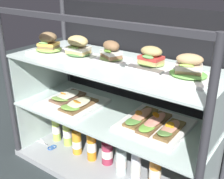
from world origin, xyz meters
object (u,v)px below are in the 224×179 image
object	(u,v)px
plated_roll_sandwich_mid_right	(78,49)
kitchen_scissors	(49,146)
juice_bottle_front_right_end	(92,146)
open_sandwich_tray_mid_right	(154,124)
plated_roll_sandwich_far_right	(151,59)
juice_bottle_front_fourth	(121,160)
plated_roll_sandwich_near_right_corner	(111,54)
plated_roll_sandwich_center	(188,71)
juice_bottle_front_left_end	(107,152)
juice_bottle_front_second	(67,131)
open_sandwich_tray_far_right	(72,102)
juice_bottle_tucked_behind	(136,166)
juice_bottle_back_right	(77,141)
plated_roll_sandwich_left_of_center	(49,46)
juice_bottle_back_left	(155,172)
juice_bottle_near_post	(56,128)

from	to	relation	value
plated_roll_sandwich_mid_right	kitchen_scissors	world-z (taller)	plated_roll_sandwich_mid_right
juice_bottle_front_right_end	open_sandwich_tray_mid_right	bearing A→B (deg)	7.13
plated_roll_sandwich_far_right	juice_bottle_front_fourth	xyz separation A→B (m)	(-0.11, -0.10, -0.60)
plated_roll_sandwich_near_right_corner	plated_roll_sandwich_center	world-z (taller)	plated_roll_sandwich_center
plated_roll_sandwich_far_right	juice_bottle_front_left_end	distance (m)	0.66
juice_bottle_front_left_end	juice_bottle_front_second	bearing A→B (deg)	179.60
open_sandwich_tray_far_right	juice_bottle_front_right_end	distance (m)	0.30
juice_bottle_front_left_end	juice_bottle_tucked_behind	world-z (taller)	juice_bottle_tucked_behind
plated_roll_sandwich_near_right_corner	juice_bottle_back_right	xyz separation A→B (m)	(-0.24, -0.05, -0.61)
juice_bottle_front_right_end	open_sandwich_tray_far_right	bearing A→B (deg)	-177.74
plated_roll_sandwich_left_of_center	juice_bottle_back_left	bearing A→B (deg)	2.94
plated_roll_sandwich_left_of_center	juice_bottle_front_second	bearing A→B (deg)	50.68
plated_roll_sandwich_mid_right	juice_bottle_tucked_behind	world-z (taller)	plated_roll_sandwich_mid_right
plated_roll_sandwich_mid_right	plated_roll_sandwich_center	bearing A→B (deg)	3.81
plated_roll_sandwich_center	open_sandwich_tray_far_right	bearing A→B (deg)	-176.08
open_sandwich_tray_far_right	plated_roll_sandwich_left_of_center	bearing A→B (deg)	-171.78
plated_roll_sandwich_far_right	juice_bottle_back_left	world-z (taller)	plated_roll_sandwich_far_right
plated_roll_sandwich_center	juice_bottle_tucked_behind	distance (m)	0.64
plated_roll_sandwich_near_right_corner	juice_bottle_back_left	world-z (taller)	plated_roll_sandwich_near_right_corner
open_sandwich_tray_mid_right	juice_bottle_near_post	size ratio (longest dim) A/B	1.57
juice_bottle_back_right	plated_roll_sandwich_far_right	bearing A→B (deg)	12.26
plated_roll_sandwich_mid_right	plated_roll_sandwich_near_right_corner	xyz separation A→B (m)	(0.19, 0.04, -0.01)
juice_bottle_tucked_behind	kitchen_scissors	bearing A→B (deg)	-173.94
open_sandwich_tray_far_right	juice_bottle_front_second	bearing A→B (deg)	160.68
juice_bottle_front_second	juice_bottle_front_left_end	xyz separation A→B (m)	(0.34, -0.00, -0.02)
juice_bottle_back_left	juice_bottle_front_fourth	bearing A→B (deg)	-176.64
plated_roll_sandwich_left_of_center	plated_roll_sandwich_center	distance (m)	0.83
open_sandwich_tray_far_right	juice_bottle_near_post	world-z (taller)	open_sandwich_tray_far_right
juice_bottle_back_left	kitchen_scissors	world-z (taller)	juice_bottle_back_left
open_sandwich_tray_far_right	open_sandwich_tray_mid_right	distance (m)	0.53
plated_roll_sandwich_mid_right	plated_roll_sandwich_center	world-z (taller)	plated_roll_sandwich_mid_right
plated_roll_sandwich_left_of_center	open_sandwich_tray_far_right	size ratio (longest dim) A/B	0.57
juice_bottle_front_second	juice_bottle_near_post	bearing A→B (deg)	-177.97
juice_bottle_tucked_behind	juice_bottle_back_left	size ratio (longest dim) A/B	1.03
plated_roll_sandwich_far_right	juice_bottle_front_left_end	xyz separation A→B (m)	(-0.23, -0.07, -0.61)
open_sandwich_tray_far_right	juice_bottle_near_post	bearing A→B (deg)	171.25
juice_bottle_front_second	open_sandwich_tray_far_right	bearing A→B (deg)	-19.32
juice_bottle_front_second	open_sandwich_tray_mid_right	bearing A→B (deg)	1.76
juice_bottle_back_right	plated_roll_sandwich_near_right_corner	bearing A→B (deg)	11.58
plated_roll_sandwich_near_right_corner	juice_bottle_tucked_behind	distance (m)	0.64
juice_bottle_near_post	juice_bottle_front_fourth	world-z (taller)	juice_bottle_front_fourth
juice_bottle_back_right	juice_bottle_front_left_end	world-z (taller)	juice_bottle_back_right
plated_roll_sandwich_near_right_corner	open_sandwich_tray_mid_right	bearing A→B (deg)	0.94
kitchen_scissors	juice_bottle_front_second	bearing A→B (deg)	47.65
juice_bottle_near_post	juice_bottle_back_left	xyz separation A→B (m)	(0.78, -0.02, 0.01)
plated_roll_sandwich_center	juice_bottle_back_right	distance (m)	0.90
juice_bottle_back_right	juice_bottle_front_right_end	xyz separation A→B (m)	(0.12, 0.00, 0.01)
open_sandwich_tray_far_right	juice_bottle_tucked_behind	bearing A→B (deg)	1.15
plated_roll_sandwich_far_right	juice_bottle_back_right	world-z (taller)	plated_roll_sandwich_far_right
juice_bottle_tucked_behind	juice_bottle_near_post	bearing A→B (deg)	178.08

